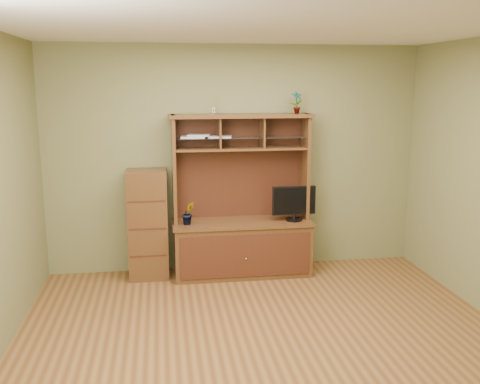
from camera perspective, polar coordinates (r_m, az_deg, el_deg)
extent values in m
cube|color=brown|center=(4.97, 2.81, -15.52)|extent=(4.50, 4.00, 0.02)
cube|color=white|center=(4.45, 3.17, 17.43)|extent=(4.50, 4.00, 0.02)
cube|color=olive|center=(6.47, -0.56, 3.55)|extent=(4.50, 0.02, 2.70)
cube|color=olive|center=(2.65, 11.73, -8.64)|extent=(4.50, 0.02, 2.70)
cube|color=#3F2412|center=(6.42, 0.22, -6.06)|extent=(1.60, 0.55, 0.62)
cube|color=#3E1B10|center=(6.15, 0.62, -6.84)|extent=(1.50, 0.01, 0.50)
sphere|color=silver|center=(6.15, 0.64, -7.16)|extent=(0.02, 0.02, 0.02)
cube|color=#3F2412|center=(6.33, 0.22, -3.25)|extent=(1.64, 0.59, 0.03)
cube|color=#3F2412|center=(6.22, -7.04, 2.44)|extent=(0.04, 0.35, 1.25)
cube|color=#3F2412|center=(6.45, 6.96, 2.77)|extent=(0.04, 0.35, 1.25)
cube|color=#3E1B10|center=(6.45, -0.14, 2.85)|extent=(1.52, 0.02, 1.25)
cube|color=#3F2412|center=(6.22, 0.08, 8.13)|extent=(1.66, 0.40, 0.04)
cube|color=#3F2412|center=(6.26, 0.08, 4.66)|extent=(1.52, 0.32, 0.02)
cube|color=#3F2412|center=(6.21, -2.24, 6.32)|extent=(0.02, 0.31, 0.35)
cube|color=#3F2412|center=(6.28, 2.38, 6.38)|extent=(0.02, 0.31, 0.35)
cube|color=silver|center=(6.24, 0.10, 5.83)|extent=(1.50, 0.27, 0.01)
cylinder|color=black|center=(6.38, 5.75, -2.95)|extent=(0.20, 0.20, 0.02)
cylinder|color=black|center=(6.37, 5.76, -2.58)|extent=(0.04, 0.04, 0.06)
cube|color=black|center=(6.33, 5.79, -0.91)|extent=(0.52, 0.06, 0.34)
imported|color=#2D5D20|center=(6.17, -5.55, -2.26)|extent=(0.17, 0.15, 0.27)
imported|color=#447027|center=(6.35, 6.07, 9.49)|extent=(0.16, 0.12, 0.26)
cylinder|color=silver|center=(6.18, -2.90, 8.69)|extent=(0.05, 0.05, 0.09)
cylinder|color=#927249|center=(6.18, -2.92, 9.84)|extent=(0.03, 0.03, 0.16)
cube|color=#B7B7BC|center=(6.19, -5.05, 5.87)|extent=(0.29, 0.23, 0.02)
cube|color=#B7B7BC|center=(6.19, -4.40, 6.07)|extent=(0.29, 0.25, 0.02)
cube|color=#B7B7BC|center=(6.21, -2.15, 5.92)|extent=(0.29, 0.24, 0.02)
cube|color=#3F2412|center=(6.33, -9.79, -3.40)|extent=(0.46, 0.41, 1.28)
cube|color=#3E1B10|center=(6.22, -9.73, -6.73)|extent=(0.42, 0.01, 0.02)
cube|color=#3E1B10|center=(6.13, -9.83, -3.90)|extent=(0.42, 0.01, 0.01)
cube|color=#3E1B10|center=(6.05, -9.93, -0.99)|extent=(0.42, 0.01, 0.01)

